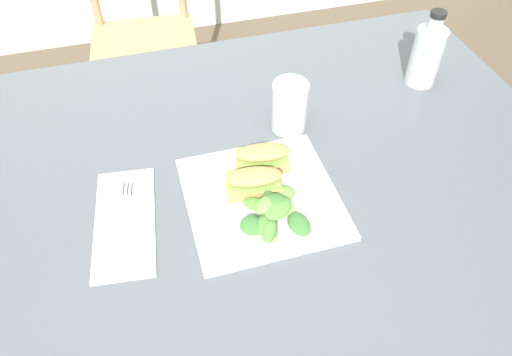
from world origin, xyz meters
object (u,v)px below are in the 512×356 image
chair_wooden_far (144,38)px  sandwich_half_front (254,182)px  plate_lunch (262,198)px  fork_on_napkin (125,213)px  dining_table (277,204)px  sandwich_half_back (262,158)px  mason_jar_iced_tea (290,108)px  bottle_cold_brew (426,58)px

chair_wooden_far → sandwich_half_front: bearing=-83.8°
plate_lunch → fork_on_napkin: plate_lunch is taller
sandwich_half_front → fork_on_napkin: size_ratio=0.61×
dining_table → sandwich_half_back: 0.15m
dining_table → mason_jar_iced_tea: (0.06, 0.12, 0.17)m
chair_wooden_far → mason_jar_iced_tea: chair_wooden_far is taller
plate_lunch → bottle_cold_brew: size_ratio=1.54×
sandwich_half_front → mason_jar_iced_tea: 0.22m
chair_wooden_far → sandwich_half_back: chair_wooden_far is taller
chair_wooden_far → sandwich_half_back: size_ratio=7.65×
fork_on_napkin → bottle_cold_brew: (0.74, 0.23, 0.06)m
plate_lunch → sandwich_half_front: bearing=127.4°
sandwich_half_back → mason_jar_iced_tea: size_ratio=0.97×
sandwich_half_front → bottle_cold_brew: 0.56m
fork_on_napkin → bottle_cold_brew: size_ratio=0.99×
dining_table → sandwich_half_front: 0.17m
plate_lunch → fork_on_napkin: size_ratio=1.55×
plate_lunch → sandwich_half_front: (-0.01, 0.02, 0.03)m
bottle_cold_brew → dining_table: bearing=-155.7°
mason_jar_iced_tea → dining_table: bearing=-117.4°
sandwich_half_front → bottle_cold_brew: (0.50, 0.25, 0.03)m
chair_wooden_far → sandwich_half_front: size_ratio=7.65×
dining_table → bottle_cold_brew: size_ratio=6.82×
dining_table → mason_jar_iced_tea: 0.21m
plate_lunch → sandwich_half_back: (0.02, 0.07, 0.03)m
fork_on_napkin → mason_jar_iced_tea: size_ratio=1.57×
chair_wooden_far → bottle_cold_brew: size_ratio=4.66×
dining_table → sandwich_half_front: bearing=-141.5°
fork_on_napkin → mason_jar_iced_tea: bearing=22.5°
dining_table → mason_jar_iced_tea: bearing=62.6°
plate_lunch → bottle_cold_brew: bottle_cold_brew is taller
dining_table → fork_on_napkin: fork_on_napkin is taller
chair_wooden_far → sandwich_half_back: (0.16, -1.09, 0.33)m
chair_wooden_far → sandwich_half_front: (0.12, -1.15, 0.33)m
chair_wooden_far → bottle_cold_brew: (0.62, -0.90, 0.36)m
bottle_cold_brew → plate_lunch: bearing=-151.6°
fork_on_napkin → mason_jar_iced_tea: mason_jar_iced_tea is taller
chair_wooden_far → mason_jar_iced_tea: (0.25, -0.97, 0.35)m
sandwich_half_front → sandwich_half_back: bearing=59.7°
fork_on_napkin → sandwich_half_back: bearing=7.9°
dining_table → sandwich_half_front: sandwich_half_front is taller
dining_table → chair_wooden_far: 1.12m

